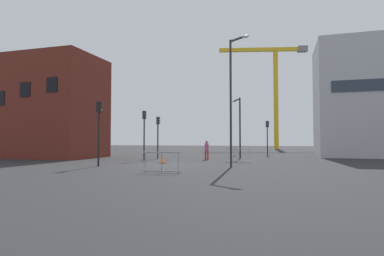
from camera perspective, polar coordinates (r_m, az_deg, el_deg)
ground at (r=21.56m, az=-4.26°, el=-6.70°), size 160.00×160.00×0.00m
brick_building at (r=33.89m, az=-24.15°, el=3.37°), size 9.47×6.48×9.76m
construction_crane at (r=65.18m, az=14.55°, el=8.46°), size 17.08×4.89×20.32m
streetlamp_tall at (r=19.90m, az=7.33°, el=6.31°), size 1.32×0.95×8.02m
streetlamp_short at (r=30.05m, az=8.48°, el=1.19°), size 1.07×1.67×5.67m
traffic_light_far at (r=27.29m, az=-8.64°, el=0.16°), size 0.24×0.37×4.21m
traffic_light_near at (r=28.79m, az=-6.18°, el=-0.44°), size 0.39×0.33×3.83m
traffic_light_verge at (r=35.93m, az=13.47°, el=-0.75°), size 0.39×0.31×3.84m
traffic_light_crosswalk at (r=21.31m, az=-16.48°, el=0.88°), size 0.39×0.29×4.20m
pedestrian_walking at (r=27.29m, az=2.66°, el=-3.78°), size 0.34×0.34×1.64m
safety_barrier_front at (r=24.36m, az=8.28°, el=-4.85°), size 1.91×0.11×1.08m
safety_barrier_mid_span at (r=34.21m, az=7.79°, el=-4.10°), size 0.11×2.19×1.08m
safety_barrier_rear at (r=16.29m, az=-5.53°, el=-6.16°), size 2.00×0.13×1.08m
traffic_cone_by_barrier at (r=23.38m, az=-5.35°, el=-5.84°), size 0.45×0.45×0.46m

